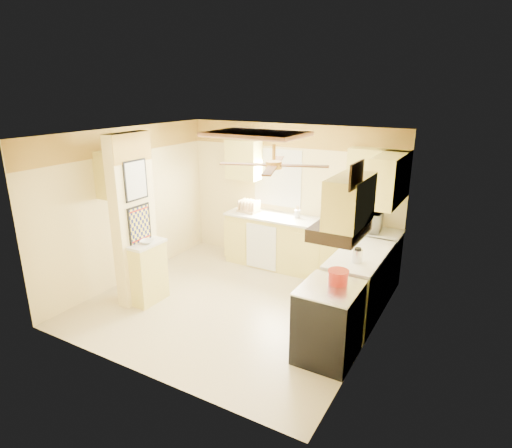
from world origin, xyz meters
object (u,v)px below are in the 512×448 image
Objects in this scene: bowl at (147,242)px; kettle at (357,256)px; stove at (328,322)px; microwave at (363,221)px; dutch_oven at (338,277)px.

kettle is (2.85, 0.81, 0.07)m from bowl.
stove is 0.98m from kettle.
bowl is at bearing 37.55° from microwave.
dutch_oven is 0.66m from kettle.
kettle reaches higher than stove.
dutch_oven is at bearing 95.86° from microwave.
stove is 0.56m from dutch_oven.
stove is 1.63× the size of microwave.
microwave is 2.01m from dutch_oven.
microwave is 2.83× the size of kettle.
bowl is (-2.53, -2.13, -0.13)m from microwave.
bowl is at bearing -177.08° from dutch_oven.
microwave is at bearing 40.07° from bowl.
bowl is (-2.78, -0.01, 0.50)m from stove.
kettle is at bearing 100.96° from microwave.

